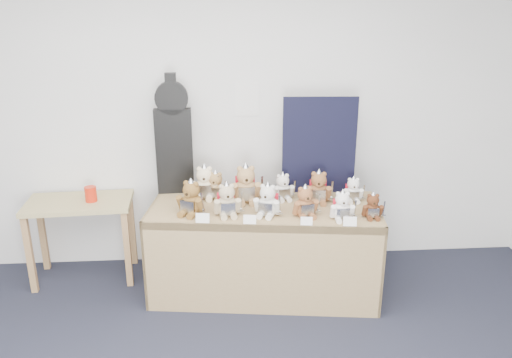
{
  "coord_description": "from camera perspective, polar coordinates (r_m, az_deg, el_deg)",
  "views": [
    {
      "loc": [
        0.19,
        -1.74,
        2.23
      ],
      "look_at": [
        0.45,
        1.8,
        1.01
      ],
      "focal_mm": 35.0,
      "sensor_mm": 36.0,
      "label": 1
    }
  ],
  "objects": [
    {
      "name": "teddy_front_right",
      "position": [
        3.74,
        5.64,
        -2.72
      ],
      "size": [
        0.22,
        0.19,
        0.27
      ],
      "rotation": [
        0.0,
        0.0,
        0.19
      ],
      "color": "brown",
      "rests_on": "display_table"
    },
    {
      "name": "teddy_back_centre_right",
      "position": [
        4.05,
        3.09,
        -1.01
      ],
      "size": [
        0.21,
        0.18,
        0.25
      ],
      "rotation": [
        0.0,
        0.0,
        0.17
      ],
      "color": "silver",
      "rests_on": "display_table"
    },
    {
      "name": "teddy_front_centre",
      "position": [
        3.73,
        1.33,
        -2.57
      ],
      "size": [
        0.22,
        0.22,
        0.28
      ],
      "rotation": [
        0.0,
        0.0,
        -0.37
      ],
      "color": "silver",
      "rests_on": "display_table"
    },
    {
      "name": "side_table",
      "position": [
        4.45,
        -19.44,
        -3.85
      ],
      "size": [
        0.88,
        0.53,
        0.71
      ],
      "rotation": [
        0.0,
        0.0,
        0.06
      ],
      "color": "tan",
      "rests_on": "floor"
    },
    {
      "name": "navy_board",
      "position": [
        4.15,
        7.24,
        3.78
      ],
      "size": [
        0.61,
        0.05,
        0.81
      ],
      "primitive_type": "cube",
      "rotation": [
        0.0,
        0.0,
        -0.05
      ],
      "color": "black",
      "rests_on": "display_table"
    },
    {
      "name": "teddy_front_left",
      "position": [
        3.74,
        -3.33,
        -2.55
      ],
      "size": [
        0.24,
        0.2,
        0.28
      ],
      "rotation": [
        0.0,
        0.0,
        0.12
      ],
      "color": "tan",
      "rests_on": "display_table"
    },
    {
      "name": "entry_card_b",
      "position": [
        3.61,
        -0.72,
        -4.65
      ],
      "size": [
        0.09,
        0.03,
        0.07
      ],
      "primitive_type": "cube",
      "rotation": [
        -0.24,
        0.0,
        -0.13
      ],
      "color": "silver",
      "rests_on": "display_table"
    },
    {
      "name": "teddy_front_end",
      "position": [
        3.8,
        13.18,
        -3.12
      ],
      "size": [
        0.18,
        0.15,
        0.22
      ],
      "rotation": [
        0.0,
        0.0,
        -0.07
      ],
      "color": "#4F2C1B",
      "rests_on": "display_table"
    },
    {
      "name": "teddy_back_right",
      "position": [
        4.01,
        7.14,
        -1.07
      ],
      "size": [
        0.24,
        0.21,
        0.29
      ],
      "rotation": [
        0.0,
        0.0,
        -0.15
      ],
      "color": "brown",
      "rests_on": "display_table"
    },
    {
      "name": "entry_card_a",
      "position": [
        3.64,
        -6.13,
        -4.46
      ],
      "size": [
        0.1,
        0.03,
        0.07
      ],
      "primitive_type": "cube",
      "rotation": [
        -0.24,
        0.0,
        -0.13
      ],
      "color": "silver",
      "rests_on": "display_table"
    },
    {
      "name": "entry_card_d",
      "position": [
        3.63,
        10.69,
        -4.79
      ],
      "size": [
        0.1,
        0.03,
        0.07
      ],
      "primitive_type": "cube",
      "rotation": [
        -0.24,
        0.0,
        -0.13
      ],
      "color": "silver",
      "rests_on": "display_table"
    },
    {
      "name": "teddy_back_far_left",
      "position": [
        4.07,
        -4.64,
        -0.86
      ],
      "size": [
        0.21,
        0.19,
        0.26
      ],
      "rotation": [
        0.0,
        0.0,
        -0.26
      ],
      "color": "olive",
      "rests_on": "display_table"
    },
    {
      "name": "entry_card_c",
      "position": [
        3.61,
        5.8,
        -4.81
      ],
      "size": [
        0.09,
        0.03,
        0.06
      ],
      "primitive_type": "cube",
      "rotation": [
        -0.24,
        0.0,
        -0.13
      ],
      "color": "silver",
      "rests_on": "display_table"
    },
    {
      "name": "room_shell",
      "position": [
        4.3,
        -1.04,
        9.19
      ],
      "size": [
        6.0,
        6.0,
        6.0
      ],
      "color": "silver",
      "rests_on": "floor"
    },
    {
      "name": "teddy_back_end",
      "position": [
        4.09,
        11.03,
        -1.29
      ],
      "size": [
        0.18,
        0.16,
        0.22
      ],
      "rotation": [
        0.0,
        0.0,
        -0.08
      ],
      "color": "white",
      "rests_on": "display_table"
    },
    {
      "name": "teddy_front_far_left",
      "position": [
        3.78,
        -7.42,
        -2.3
      ],
      "size": [
        0.24,
        0.24,
        0.3
      ],
      "rotation": [
        0.0,
        0.0,
        -0.45
      ],
      "color": "brown",
      "rests_on": "display_table"
    },
    {
      "name": "display_table",
      "position": [
        3.94,
        0.89,
        -5.64
      ],
      "size": [
        1.88,
        0.97,
        0.75
      ],
      "rotation": [
        0.0,
        0.0,
        -0.13
      ],
      "color": "olive",
      "rests_on": "floor"
    },
    {
      "name": "teddy_back_left",
      "position": [
        4.09,
        -5.88,
        -0.53
      ],
      "size": [
        0.25,
        0.21,
        0.31
      ],
      "rotation": [
        0.0,
        0.0,
        -0.06
      ],
      "color": "beige",
      "rests_on": "display_table"
    },
    {
      "name": "teddy_front_far_right",
      "position": [
        3.72,
        9.82,
        -3.16
      ],
      "size": [
        0.2,
        0.17,
        0.25
      ],
      "rotation": [
        0.0,
        0.0,
        -0.06
      ],
      "color": "silver",
      "rests_on": "display_table"
    },
    {
      "name": "red_cup",
      "position": [
        4.34,
        -18.36,
        -1.64
      ],
      "size": [
        0.1,
        0.1,
        0.13
      ],
      "primitive_type": "cylinder",
      "color": "red",
      "rests_on": "side_table"
    },
    {
      "name": "teddy_back_centre_left",
      "position": [
        3.99,
        -1.16,
        -0.74
      ],
      "size": [
        0.28,
        0.23,
        0.34
      ],
      "rotation": [
        0.0,
        0.0,
        0.03
      ],
      "color": "#A68153",
      "rests_on": "display_table"
    },
    {
      "name": "guitar_case",
      "position": [
        4.16,
        -9.41,
        4.88
      ],
      "size": [
        0.31,
        0.11,
        1.0
      ],
      "rotation": [
        0.0,
        0.0,
        0.06
      ],
      "color": "black",
      "rests_on": "display_table"
    }
  ]
}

